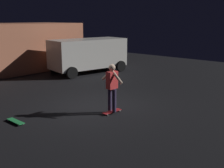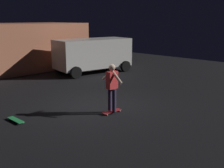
# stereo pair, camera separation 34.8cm
# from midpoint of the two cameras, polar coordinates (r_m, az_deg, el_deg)

# --- Properties ---
(ground_plane) EXTENTS (28.00, 28.00, 0.00)m
(ground_plane) POSITION_cam_midpoint_polar(r_m,az_deg,el_deg) (10.49, -4.35, -4.62)
(ground_plane) COLOR black
(parked_van) EXTENTS (4.87, 2.92, 2.03)m
(parked_van) POSITION_cam_midpoint_polar(r_m,az_deg,el_deg) (16.91, -5.50, 6.31)
(parked_van) COLOR silver
(parked_van) RESTS_ON ground_plane
(skateboard_ridden) EXTENTS (0.79, 0.27, 0.07)m
(skateboard_ridden) POSITION_cam_midpoint_polar(r_m,az_deg,el_deg) (9.72, -1.03, -5.72)
(skateboard_ridden) COLOR #AD1E23
(skateboard_ridden) RESTS_ON ground_plane
(skateboard_spare) EXTENTS (0.23, 0.78, 0.07)m
(skateboard_spare) POSITION_cam_midpoint_polar(r_m,az_deg,el_deg) (9.41, -20.34, -7.26)
(skateboard_spare) COLOR green
(skateboard_spare) RESTS_ON ground_plane
(skater) EXTENTS (0.40, 0.99, 1.67)m
(skater) POSITION_cam_midpoint_polar(r_m,az_deg,el_deg) (9.45, -1.06, -0.08)
(skater) COLOR #382D4C
(skater) RESTS_ON skateboard_ridden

